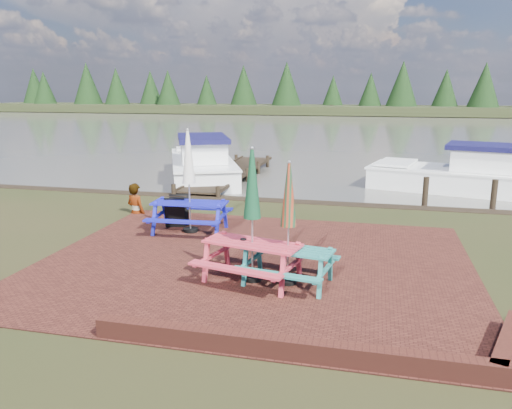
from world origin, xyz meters
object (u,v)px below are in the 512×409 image
at_px(boat_jetty, 202,165).
at_px(picnic_table_teal, 288,243).
at_px(picnic_table_red, 252,236).
at_px(boat_near, 475,177).
at_px(picnic_table_blue, 190,197).
at_px(jetty, 231,173).
at_px(person, 135,184).
at_px(chalkboard, 177,211).

bearing_deg(boat_jetty, picnic_table_teal, -86.35).
height_order(picnic_table_red, boat_near, picnic_table_red).
height_order(picnic_table_teal, boat_near, picnic_table_teal).
height_order(picnic_table_teal, picnic_table_blue, picnic_table_blue).
xyz_separation_m(picnic_table_teal, jetty, (-4.39, 11.24, -0.70)).
height_order(picnic_table_blue, boat_near, picnic_table_blue).
bearing_deg(boat_jetty, picnic_table_blue, -95.71).
height_order(picnic_table_teal, picnic_table_red, picnic_table_red).
bearing_deg(picnic_table_red, person, 150.02).
xyz_separation_m(boat_near, person, (-10.45, -6.59, 0.50)).
bearing_deg(chalkboard, jetty, 78.69).
relative_size(chalkboard, boat_jetty, 0.11).
relative_size(picnic_table_blue, boat_near, 0.34).
distance_m(picnic_table_teal, jetty, 12.09).
relative_size(chalkboard, person, 0.47).
bearing_deg(chalkboard, picnic_table_red, -65.90).
xyz_separation_m(chalkboard, jetty, (-0.85, 8.01, -0.32)).
bearing_deg(person, picnic_table_red, 157.32).
bearing_deg(boat_near, picnic_table_red, 165.83).
bearing_deg(boat_jetty, chalkboard, -98.35).
bearing_deg(jetty, picnic_table_blue, -80.76).
bearing_deg(boat_near, picnic_table_teal, 168.70).
relative_size(picnic_table_blue, chalkboard, 3.09).
bearing_deg(jetty, picnic_table_red, -71.77).
distance_m(boat_near, person, 12.37).
distance_m(picnic_table_red, jetty, 11.86).
bearing_deg(jetty, picnic_table_teal, -68.67).
distance_m(picnic_table_teal, boat_near, 12.09).
bearing_deg(boat_near, person, 136.20).
height_order(picnic_table_red, boat_jetty, picnic_table_red).
relative_size(picnic_table_teal, person, 1.30).
distance_m(picnic_table_red, picnic_table_blue, 3.69).
height_order(picnic_table_teal, chalkboard, picnic_table_teal).
bearing_deg(person, boat_near, -127.16).
bearing_deg(boat_jetty, person, -110.28).
distance_m(picnic_table_red, boat_near, 12.41).
bearing_deg(person, boat_jetty, -66.59).
distance_m(picnic_table_red, chalkboard, 4.33).
bearing_deg(jetty, person, -97.48).
bearing_deg(picnic_table_blue, boat_near, 41.14).
distance_m(picnic_table_teal, chalkboard, 4.80).
distance_m(picnic_table_blue, chalkboard, 0.80).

